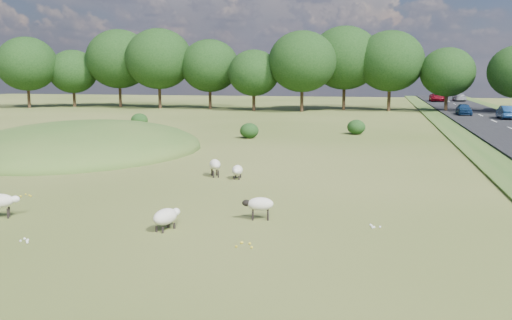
# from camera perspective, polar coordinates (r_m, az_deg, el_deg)

# --- Properties ---
(ground) EXTENTS (160.00, 160.00, 0.00)m
(ground) POSITION_cam_1_polar(r_m,az_deg,el_deg) (44.84, 1.75, 1.91)
(ground) COLOR #3A5219
(ground) RESTS_ON ground
(mound) EXTENTS (16.00, 20.00, 4.00)m
(mound) POSITION_cam_1_polar(r_m,az_deg,el_deg) (41.33, -16.93, 0.93)
(mound) COLOR #33561E
(mound) RESTS_ON ground
(treeline) EXTENTS (96.28, 14.66, 11.70)m
(treeline) POSITION_cam_1_polar(r_m,az_deg,el_deg) (79.75, 5.62, 9.65)
(treeline) COLOR black
(treeline) RESTS_ON ground
(shrubs) EXTENTS (22.69, 8.58, 1.36)m
(shrubs) POSITION_cam_1_polar(r_m,az_deg,el_deg) (51.12, -1.91, 3.50)
(shrubs) COLOR black
(shrubs) RESTS_ON ground
(sheep_0) EXTENTS (0.63, 1.24, 0.70)m
(sheep_0) POSITION_cam_1_polar(r_m,az_deg,el_deg) (29.03, -1.89, -1.04)
(sheep_0) COLOR beige
(sheep_0) RESTS_ON ground
(sheep_1) EXTENTS (1.32, 0.96, 0.92)m
(sheep_1) POSITION_cam_1_polar(r_m,az_deg,el_deg) (23.33, -24.23, -3.78)
(sheep_1) COLOR beige
(sheep_1) RESTS_ON ground
(sheep_2) EXTENTS (1.21, 0.68, 0.84)m
(sheep_2) POSITION_cam_1_polar(r_m,az_deg,el_deg) (21.07, 0.34, -4.44)
(sheep_2) COLOR beige
(sheep_2) RESTS_ON ground
(sheep_3) EXTENTS (0.92, 1.31, 0.91)m
(sheep_3) POSITION_cam_1_polar(r_m,az_deg,el_deg) (29.70, -4.14, -0.45)
(sheep_3) COLOR beige
(sheep_3) RESTS_ON ground
(sheep_4) EXTENTS (0.89, 1.38, 0.76)m
(sheep_4) POSITION_cam_1_polar(r_m,az_deg,el_deg) (19.99, -8.99, -5.60)
(sheep_4) COLOR beige
(sheep_4) RESTS_ON ground
(car_0) EXTENTS (1.59, 3.95, 1.35)m
(car_0) POSITION_cam_1_polar(r_m,az_deg,el_deg) (73.05, 20.07, 4.80)
(car_0) COLOR navy
(car_0) RESTS_ON road
(car_1) EXTENTS (1.95, 4.79, 1.39)m
(car_1) POSITION_cam_1_polar(r_m,az_deg,el_deg) (106.17, 19.67, 5.94)
(car_1) COLOR #9DA0A5
(car_1) RESTS_ON road
(car_4) EXTENTS (1.53, 4.39, 1.45)m
(car_4) POSITION_cam_1_polar(r_m,az_deg,el_deg) (68.70, 23.80, 4.40)
(car_4) COLOR navy
(car_4) RESTS_ON road
(car_5) EXTENTS (2.52, 5.46, 1.52)m
(car_5) POSITION_cam_1_polar(r_m,az_deg,el_deg) (104.03, 17.71, 6.02)
(car_5) COLOR maroon
(car_5) RESTS_ON road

